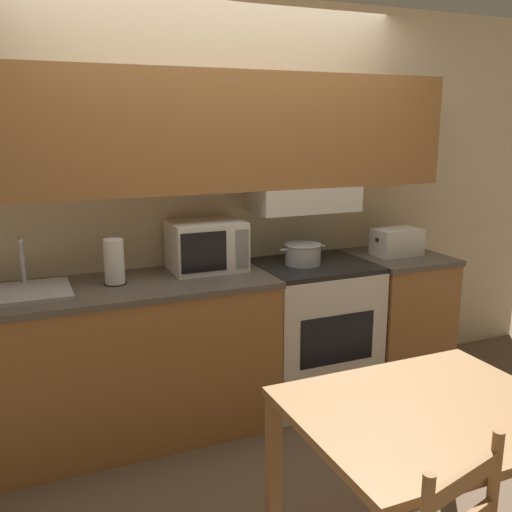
% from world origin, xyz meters
% --- Properties ---
extents(ground_plane, '(16.00, 16.00, 0.00)m').
position_xyz_m(ground_plane, '(0.00, 0.00, 0.00)').
color(ground_plane, brown).
extents(wall_back, '(5.39, 0.38, 2.55)m').
position_xyz_m(wall_back, '(0.01, -0.07, 1.50)').
color(wall_back, beige).
rests_on(wall_back, ground_plane).
extents(lower_counter_main, '(1.70, 0.66, 0.91)m').
position_xyz_m(lower_counter_main, '(-0.65, -0.32, 0.46)').
color(lower_counter_main, '#A36B38').
rests_on(lower_counter_main, ground_plane).
extents(lower_counter_right_stub, '(0.57, 0.66, 0.91)m').
position_xyz_m(lower_counter_right_stub, '(1.22, -0.32, 0.46)').
color(lower_counter_right_stub, '#A36B38').
rests_on(lower_counter_right_stub, ground_plane).
extents(stove_range, '(0.72, 0.63, 0.91)m').
position_xyz_m(stove_range, '(0.56, -0.31, 0.46)').
color(stove_range, white).
rests_on(stove_range, ground_plane).
extents(cooking_pot, '(0.32, 0.24, 0.13)m').
position_xyz_m(cooking_pot, '(0.49, -0.31, 0.99)').
color(cooking_pot, '#B7BABF').
rests_on(cooking_pot, stove_range).
extents(microwave, '(0.44, 0.33, 0.30)m').
position_xyz_m(microwave, '(-0.12, -0.20, 1.06)').
color(microwave, white).
rests_on(microwave, lower_counter_main).
extents(toaster, '(0.32, 0.20, 0.18)m').
position_xyz_m(toaster, '(1.19, -0.32, 1.01)').
color(toaster, white).
rests_on(toaster, lower_counter_right_stub).
extents(sink_basin, '(0.45, 0.41, 0.29)m').
position_xyz_m(sink_basin, '(-1.15, -0.32, 0.93)').
color(sink_basin, '#B7BABF').
rests_on(sink_basin, lower_counter_main).
extents(paper_towel_roll, '(0.13, 0.13, 0.25)m').
position_xyz_m(paper_towel_roll, '(-0.69, -0.30, 1.04)').
color(paper_towel_roll, black).
rests_on(paper_towel_roll, lower_counter_main).
extents(dining_table, '(1.03, 0.83, 0.73)m').
position_xyz_m(dining_table, '(0.22, -1.85, 0.63)').
color(dining_table, '#9E7042').
rests_on(dining_table, ground_plane).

